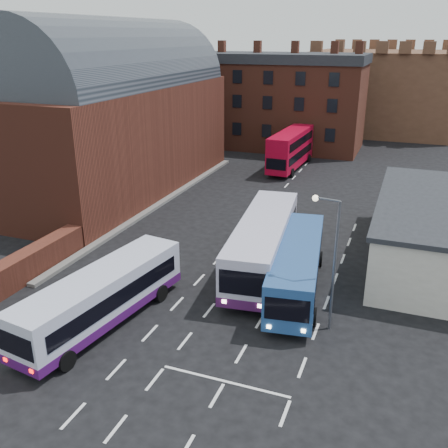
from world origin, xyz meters
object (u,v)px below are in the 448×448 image
(bus_white_outbound, at_px, (102,294))
(street_lamp, at_px, (331,253))
(bus_red_double, at_px, (291,149))
(bus_white_inbound, at_px, (263,241))
(pedestrian_red, at_px, (11,324))
(bus_blue, at_px, (297,264))

(bus_white_outbound, bearing_deg, street_lamp, 27.38)
(bus_white_outbound, xyz_separation_m, bus_red_double, (1.41, 35.55, 0.53))
(bus_red_double, height_order, street_lamp, street_lamp)
(bus_white_inbound, relative_size, pedestrian_red, 8.62)
(bus_white_outbound, relative_size, bus_red_double, 1.03)
(bus_blue, relative_size, street_lamp, 1.58)
(bus_white_outbound, relative_size, pedestrian_red, 7.42)
(bus_red_double, height_order, pedestrian_red, bus_red_double)
(bus_white_inbound, height_order, pedestrian_red, bus_white_inbound)
(pedestrian_red, bearing_deg, bus_red_double, -128.38)
(bus_red_double, relative_size, pedestrian_red, 7.23)
(bus_white_inbound, height_order, bus_blue, bus_white_inbound)
(bus_blue, bearing_deg, bus_red_double, -83.65)
(street_lamp, distance_m, pedestrian_red, 16.51)
(bus_white_outbound, distance_m, bus_red_double, 35.58)
(bus_red_double, xyz_separation_m, street_lamp, (9.68, -31.75, 2.04))
(bus_red_double, distance_m, street_lamp, 33.26)
(bus_red_double, relative_size, street_lamp, 1.51)
(street_lamp, height_order, pedestrian_red, street_lamp)
(bus_white_outbound, relative_size, bus_blue, 0.98)
(bus_white_inbound, relative_size, street_lamp, 1.80)
(pedestrian_red, bearing_deg, bus_white_outbound, -173.53)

